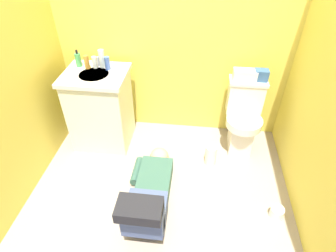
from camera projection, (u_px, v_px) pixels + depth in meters
ground_plane at (160, 196)px, 2.55m from camera, size 2.82×3.07×0.04m
wall_back at (174, 21)px, 2.62m from camera, size 2.48×0.08×2.40m
toilet at (243, 117)px, 2.84m from camera, size 0.36×0.46×0.75m
vanity_cabinet at (101, 108)px, 2.88m from camera, size 0.60×0.52×0.82m
faucet at (98, 62)px, 2.70m from camera, size 0.02×0.02×0.10m
person_plumber at (150, 194)px, 2.33m from camera, size 0.39×1.06×0.52m
tissue_box at (245, 75)px, 2.64m from camera, size 0.22×0.11×0.10m
toiletry_bag at (261, 75)px, 2.63m from camera, size 0.12×0.09×0.11m
soap_dispenser at (78, 60)px, 2.69m from camera, size 0.06×0.06×0.17m
bottle_amber at (87, 62)px, 2.66m from camera, size 0.05×0.05×0.13m
bottle_white at (95, 62)px, 2.67m from camera, size 0.04×0.04×0.11m
bottle_clear at (102, 59)px, 2.67m from camera, size 0.06×0.06×0.17m
bottle_blue at (107, 63)px, 2.64m from camera, size 0.05×0.05×0.13m
paper_towel_roll at (211, 155)px, 2.78m from camera, size 0.11×0.11×0.22m
toilet_paper_roll at (277, 213)px, 2.33m from camera, size 0.11×0.11×0.10m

